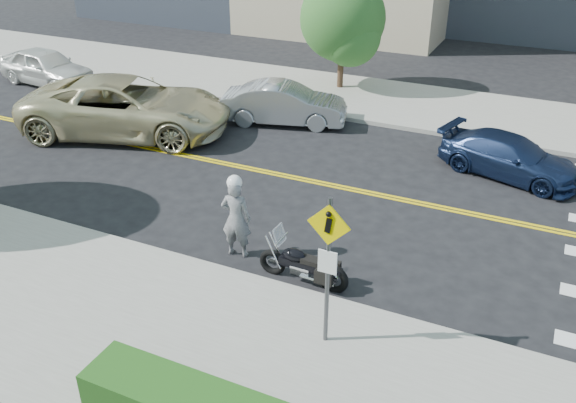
% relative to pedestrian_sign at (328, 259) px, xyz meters
% --- Properties ---
extents(ground_plane, '(120.00, 120.00, 0.00)m').
position_rel_pedestrian_sign_xyz_m(ground_plane, '(-4.20, 6.31, -1.96)').
color(ground_plane, black).
rests_on(ground_plane, ground).
extents(sidewalk_near, '(60.00, 5.00, 0.15)m').
position_rel_pedestrian_sign_xyz_m(sidewalk_near, '(-4.20, -1.19, -1.89)').
color(sidewalk_near, '#9E9B91').
rests_on(sidewalk_near, ground_plane).
extents(sidewalk_far, '(60.00, 5.00, 0.15)m').
position_rel_pedestrian_sign_xyz_m(sidewalk_far, '(-4.20, 13.81, -1.89)').
color(sidewalk_far, '#9E9B91').
rests_on(sidewalk_far, ground_plane).
extents(pedestrian_sign, '(0.78, 0.08, 3.00)m').
position_rel_pedestrian_sign_xyz_m(pedestrian_sign, '(0.00, 0.00, 0.00)').
color(pedestrian_sign, '#4C4C51').
rests_on(pedestrian_sign, sidewalk_near).
extents(motorcyclist, '(0.77, 0.57, 2.04)m').
position_rel_pedestrian_sign_xyz_m(motorcyclist, '(-3.02, 2.05, -0.94)').
color(motorcyclist, '#B2B1B6').
rests_on(motorcyclist, ground).
extents(motorcycle, '(2.03, 0.66, 1.23)m').
position_rel_pedestrian_sign_xyz_m(motorcycle, '(-1.20, 1.71, -1.35)').
color(motorcycle, black).
rests_on(motorcycle, ground).
extents(suv, '(7.53, 5.11, 1.92)m').
position_rel_pedestrian_sign_xyz_m(suv, '(-10.03, 7.08, -1.00)').
color(suv, beige).
rests_on(suv, ground).
extents(parked_car_white, '(4.54, 2.22, 1.49)m').
position_rel_pedestrian_sign_xyz_m(parked_car_white, '(-16.64, 10.15, -1.21)').
color(parked_car_white, white).
rests_on(parked_car_white, ground).
extents(parked_car_silver, '(4.58, 2.62, 1.43)m').
position_rel_pedestrian_sign_xyz_m(parked_car_silver, '(-5.67, 10.22, -1.25)').
color(parked_car_silver, '#9B9FA3').
rests_on(parked_car_silver, ground).
extents(parked_car_blue, '(4.41, 2.74, 1.19)m').
position_rel_pedestrian_sign_xyz_m(parked_car_blue, '(2.10, 9.11, -1.36)').
color(parked_car_blue, '#19284B').
rests_on(parked_car_blue, ground).
extents(tree_far_a, '(3.34, 3.34, 4.56)m').
position_rel_pedestrian_sign_xyz_m(tree_far_a, '(-5.21, 14.57, 0.93)').
color(tree_far_a, '#382619').
rests_on(tree_far_a, ground).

